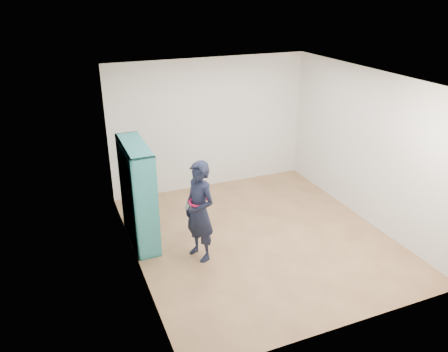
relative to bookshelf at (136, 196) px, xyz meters
name	(u,v)px	position (x,y,z in m)	size (l,w,h in m)	color
floor	(259,237)	(1.84, -0.66, -0.80)	(4.50, 4.50, 0.00)	brown
ceiling	(265,79)	(1.84, -0.66, 1.80)	(4.50, 4.50, 0.00)	white
wall_left	(132,185)	(-0.16, -0.66, 0.50)	(0.02, 4.50, 2.60)	silver
wall_right	(367,147)	(3.84, -0.66, 0.50)	(0.02, 4.50, 2.60)	silver
wall_back	(210,124)	(1.84, 1.59, 0.50)	(4.00, 0.02, 2.60)	silver
wall_front	(354,235)	(1.84, -2.91, 0.50)	(4.00, 0.02, 2.60)	silver
bookshelf	(136,196)	(0.00, 0.00, 0.00)	(0.36, 1.23, 1.65)	teal
person	(200,211)	(0.75, -0.83, -0.02)	(0.55, 0.66, 1.55)	black
smartphone	(187,206)	(0.58, -0.80, 0.08)	(0.06, 0.09, 0.13)	silver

